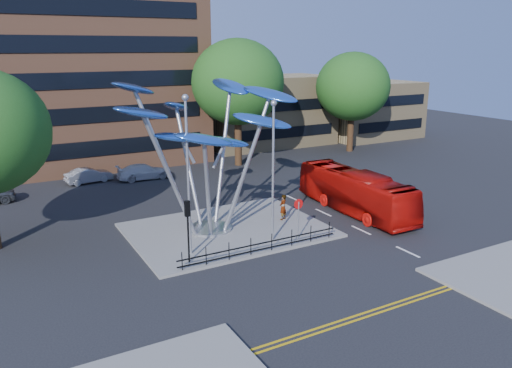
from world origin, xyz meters
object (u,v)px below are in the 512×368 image
street_lamp_right (273,159)px  red_bus (355,192)px  tree_far (353,87)px  pedestrian (283,207)px  parked_car_right (144,172)px  leaf_sculpture (205,123)px  parked_car_mid (89,175)px  street_lamp_left (188,162)px  no_entry_sign_island (298,212)px  tree_right (238,82)px  traffic_light_island (188,218)px

street_lamp_right → red_bus: bearing=14.7°
tree_far → street_lamp_right: tree_far is taller
street_lamp_right → pedestrian: bearing=48.3°
pedestrian → parked_car_right: (-4.77, 15.40, -0.34)m
leaf_sculpture → parked_car_right: leaf_sculpture is taller
leaf_sculpture → red_bus: size_ratio=1.20×
leaf_sculpture → street_lamp_right: 4.83m
street_lamp_right → parked_car_mid: size_ratio=2.12×
street_lamp_left → street_lamp_right: bearing=-5.7°
no_entry_sign_island → tree_far: bearing=44.3°
street_lamp_right → no_entry_sign_island: bearing=-17.9°
tree_right → tree_far: (14.00, 0.00, -0.93)m
traffic_light_island → red_bus: bearing=10.9°
tree_right → no_entry_sign_island: (-6.00, -19.48, -6.22)m
leaf_sculpture → no_entry_sign_island: (4.07, -4.16, -5.06)m
street_lamp_right → pedestrian: 5.55m
tree_far → red_bus: size_ratio=1.02×
tree_far → leaf_sculpture: size_ratio=0.85×
tree_right → street_lamp_left: bearing=-124.0°
tree_far → red_bus: 22.35m
street_lamp_right → no_entry_sign_island: size_ratio=3.39×
traffic_light_island → no_entry_sign_island: bearing=0.1°
street_lamp_left → parked_car_mid: street_lamp_left is taller
leaf_sculpture → no_entry_sign_island: size_ratio=5.19×
street_lamp_right → traffic_light_island: (-5.50, -0.50, -2.48)m
traffic_light_island → no_entry_sign_island: traffic_light_island is taller
leaf_sculpture → pedestrian: leaf_sculpture is taller
tree_right → traffic_light_island: 24.06m
traffic_light_island → red_bus: size_ratio=0.32×
street_lamp_left → red_bus: street_lamp_left is taller
traffic_light_island → street_lamp_right: bearing=5.2°
traffic_light_island → tree_right: bearing=56.3°
tree_right → no_entry_sign_island: bearing=-107.1°
tree_right → tree_far: tree_right is taller
red_bus → tree_far: bearing=53.1°
tree_far → parked_car_mid: size_ratio=2.76×
leaf_sculpture → no_entry_sign_island: leaf_sculpture is taller
parked_car_mid → parked_car_right: (4.50, -1.08, 0.03)m
parked_car_mid → pedestrian: bearing=-158.9°
tree_far → traffic_light_island: 33.61m
tree_right → parked_car_mid: 16.07m
leaf_sculpture → street_lamp_right: (2.57, -3.68, -1.78)m
leaf_sculpture → tree_far: bearing=32.5°
street_lamp_right → parked_car_right: 18.88m
tree_far → red_bus: bearing=-128.6°
no_entry_sign_island → parked_car_right: 19.11m
tree_right → traffic_light_island: size_ratio=3.54×
traffic_light_island → red_bus: 13.79m
tree_far → leaf_sculpture: tree_far is taller
leaf_sculpture → street_lamp_right: leaf_sculpture is taller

